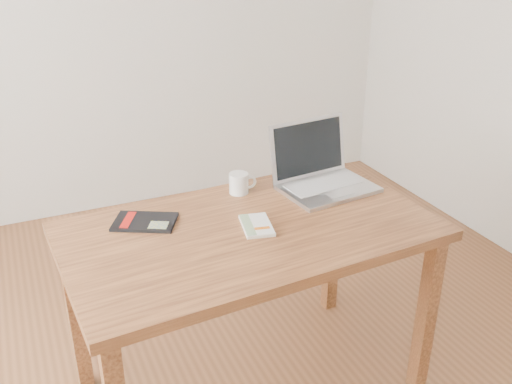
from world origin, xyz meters
name	(u,v)px	position (x,y,z in m)	size (l,w,h in m)	color
room	(173,69)	(-0.07, 0.00, 1.36)	(4.04, 4.04, 2.70)	brown
desk	(250,248)	(0.20, 0.08, 0.66)	(1.34, 0.82, 0.75)	brown
white_guidebook	(257,226)	(0.22, 0.07, 0.76)	(0.13, 0.18, 0.01)	silver
black_guidebook	(145,222)	(-0.13, 0.26, 0.76)	(0.26, 0.23, 0.01)	black
laptop	(321,174)	(0.60, 0.29, 0.80)	(0.39, 0.34, 0.26)	silver
coffee_mug	(239,183)	(0.27, 0.36, 0.79)	(0.11, 0.08, 0.08)	white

